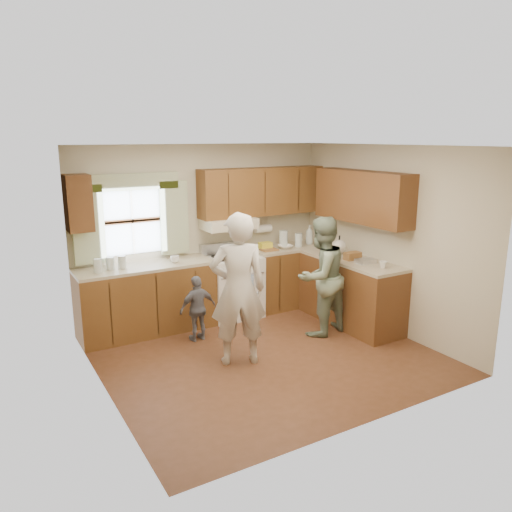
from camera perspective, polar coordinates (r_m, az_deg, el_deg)
room at (r=5.80m, az=1.14°, el=0.04°), size 3.80×3.80×3.80m
kitchen_fixtures at (r=7.10m, az=0.83°, el=-0.85°), size 3.80×2.25×2.15m
stove at (r=7.35m, az=-2.72°, el=-3.37°), size 0.76×0.67×1.07m
woman_left at (r=5.72m, az=-2.06°, el=-3.84°), size 0.76×0.62×1.79m
woman_right at (r=6.65m, az=7.43°, el=-2.34°), size 0.88×0.74×1.59m
child at (r=6.53m, az=-6.67°, el=-5.96°), size 0.52×0.25×0.87m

